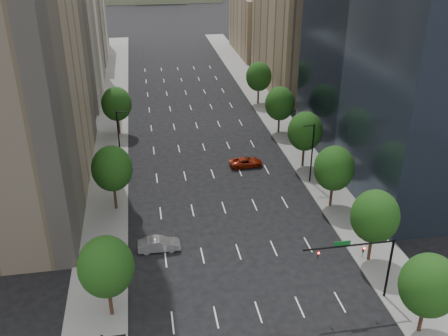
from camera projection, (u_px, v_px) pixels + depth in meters
sidewalk_left at (107, 181)px, 72.79m from camera, size 6.00×200.00×0.15m
sidewalk_right at (312, 166)px, 77.48m from camera, size 6.00×200.00×0.15m
midrise_cream_left at (58, 11)px, 101.58m from camera, size 14.00×30.00×35.00m
filler_left at (78, 24)px, 134.49m from camera, size 14.00×26.00×18.00m
parking_tan_right at (299, 19)px, 107.59m from camera, size 14.00×30.00×30.00m
filler_right at (262, 24)px, 139.84m from camera, size 14.00×26.00×16.00m
tree_right_0 at (429, 285)px, 43.98m from camera, size 5.20×5.20×8.39m
tree_right_1 at (375, 216)px, 53.54m from camera, size 5.20×5.20×8.75m
tree_right_2 at (334, 168)px, 64.20m from camera, size 5.20×5.20×8.61m
tree_right_3 at (305, 131)px, 74.66m from camera, size 5.20×5.20×8.89m
tree_right_4 at (280, 104)px, 87.22m from camera, size 5.20×5.20×8.46m
tree_right_5 at (259, 77)px, 101.21m from camera, size 5.20×5.20×8.75m
tree_left_0 at (106, 267)px, 45.78m from camera, size 5.20×5.20×8.75m
tree_left_1 at (112, 169)px, 63.34m from camera, size 5.20×5.20×8.97m
tree_left_2 at (117, 104)px, 86.42m from camera, size 5.20×5.20×8.68m
streetlight_rn at (312, 152)px, 70.63m from camera, size 1.70×0.20×9.00m
streetlight_ln at (119, 137)px, 75.40m from camera, size 1.70×0.20×9.00m
traffic_signal at (367, 258)px, 47.97m from camera, size 9.12×0.40×7.38m
car_silver at (159, 244)px, 57.47m from camera, size 4.88×1.75×1.60m
car_red_far at (246, 162)px, 77.13m from camera, size 5.20×2.55×1.42m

